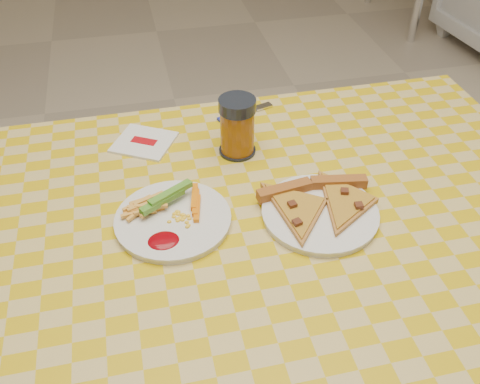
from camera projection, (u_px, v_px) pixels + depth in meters
name	position (u px, v px, depth m)	size (l,w,h in m)	color
table	(262.00, 243.00, 1.08)	(1.28, 0.88, 0.76)	silver
plate_left	(173.00, 221.00, 1.02)	(0.22, 0.22, 0.01)	white
plate_right	(320.00, 214.00, 1.03)	(0.22, 0.22, 0.01)	white
fries_veggies	(167.00, 210.00, 1.01)	(0.17, 0.16, 0.04)	#EDA04B
pizza_slices	(319.00, 203.00, 1.03)	(0.27, 0.24, 0.02)	#BA8C39
drink_glass	(237.00, 127.00, 1.15)	(0.08, 0.08, 0.13)	black
napkin	(144.00, 142.00, 1.22)	(0.17, 0.16, 0.01)	white
fork	(246.00, 112.00, 1.32)	(0.15, 0.06, 0.01)	navy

